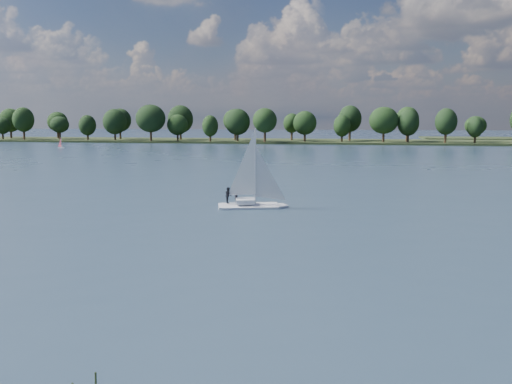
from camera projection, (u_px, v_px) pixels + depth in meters
ground at (260, 164)px, 124.06m from camera, size 700.00×700.00×0.00m
far_shore at (308, 142)px, 233.29m from camera, size 660.00×40.00×1.50m
sailboat at (249, 185)px, 63.28m from camera, size 7.37×3.91×9.34m
dinghy_pink at (61, 145)px, 188.73m from camera, size 2.44×1.08×3.82m
treeline at (327, 123)px, 226.66m from camera, size 562.15×73.84×17.83m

